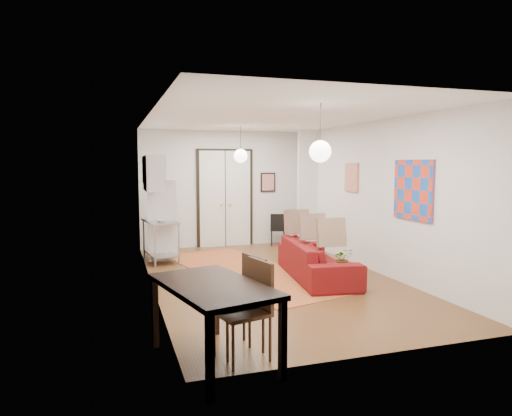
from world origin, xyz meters
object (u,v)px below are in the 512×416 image
object	(u,v)px
fridge	(163,219)
black_side_chair	(277,226)
sofa	(317,260)
dining_chair_near	(234,294)
dining_chair_far	(239,300)
coffee_table	(337,272)
dining_table	(213,292)
kitchen_counter	(161,235)

from	to	relation	value
fridge	black_side_chair	size ratio (longest dim) A/B	2.12
sofa	dining_chair_near	xyz separation A→B (m)	(-2.25, -2.57, 0.27)
fridge	black_side_chair	xyz separation A→B (m)	(2.97, 0.86, -0.40)
fridge	dining_chair_near	size ratio (longest dim) A/B	1.66
fridge	dining_chair_far	size ratio (longest dim) A/B	1.66
coffee_table	dining_chair_near	size ratio (longest dim) A/B	0.83
dining_chair_far	black_side_chair	bearing A→B (deg)	142.45
dining_table	dining_chair_far	size ratio (longest dim) A/B	1.62
sofa	dining_chair_near	bearing A→B (deg)	146.26
dining_chair_far	dining_table	bearing A→B (deg)	-84.68
dining_chair_far	black_side_chair	xyz separation A→B (m)	(2.75, 6.27, -0.14)
coffee_table	fridge	bearing A→B (deg)	125.35
coffee_table	dining_chair_far	world-z (taller)	dining_chair_far
fridge	kitchen_counter	bearing A→B (deg)	-101.17
sofa	coffee_table	bearing A→B (deg)	-174.58
dining_chair_near	fridge	bearing A→B (deg)	168.62
kitchen_counter	dining_chair_far	bearing A→B (deg)	-94.58
sofa	dining_chair_near	size ratio (longest dim) A/B	2.23
kitchen_counter	dining_chair_far	size ratio (longest dim) A/B	1.15
dining_chair_far	kitchen_counter	bearing A→B (deg)	169.53
dining_table	coffee_table	bearing A→B (deg)	39.25
coffee_table	kitchen_counter	xyz separation A→B (m)	(-2.53, 3.21, 0.25)
dining_chair_near	dining_chair_far	size ratio (longest dim) A/B	1.00
kitchen_counter	dining_chair_near	bearing A→B (deg)	-94.42
kitchen_counter	fridge	xyz separation A→B (m)	(0.08, 0.24, 0.31)
black_side_chair	dining_table	bearing A→B (deg)	84.18
coffee_table	fridge	distance (m)	4.27
coffee_table	black_side_chair	size ratio (longest dim) A/B	1.07
dining_table	kitchen_counter	bearing A→B (deg)	90.00
coffee_table	kitchen_counter	bearing A→B (deg)	128.21
dining_chair_far	coffee_table	bearing A→B (deg)	117.53
dining_chair_far	black_side_chair	world-z (taller)	dining_chair_far
fridge	dining_chair_far	bearing A→B (deg)	-79.60
dining_table	dining_chair_near	world-z (taller)	dining_chair_near
kitchen_counter	dining_table	size ratio (longest dim) A/B	0.71
sofa	black_side_chair	distance (m)	3.50
kitchen_counter	black_side_chair	distance (m)	3.25
coffee_table	dining_chair_near	world-z (taller)	dining_chair_near
dining_chair_near	dining_chair_far	world-z (taller)	same
sofa	dining_chair_near	distance (m)	3.43
sofa	fridge	bearing A→B (deg)	50.98
fridge	dining_chair_far	xyz separation A→B (m)	(0.23, -5.41, -0.26)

